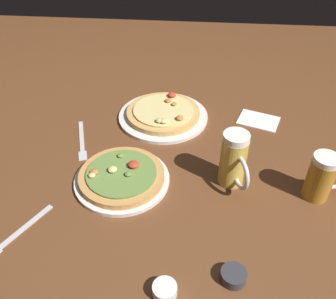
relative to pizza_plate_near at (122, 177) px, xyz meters
The scene contains 10 objects.
ground_plane 0.18m from the pizza_plate_near, 47.75° to the left, with size 2.40×2.40×0.03m, color brown.
pizza_plate_near is the anchor object (origin of this frame).
pizza_plate_far 0.35m from the pizza_plate_near, 75.96° to the left, with size 0.32×0.32×0.05m.
beer_mug_dark 0.32m from the pizza_plate_near, ahead, with size 0.08×0.13×0.17m.
beer_mug_amber 0.55m from the pizza_plate_near, ahead, with size 0.12×0.07×0.14m.
ramekin_sauce 0.37m from the pizza_plate_near, 64.62° to the right, with size 0.05×0.05×0.03m, color white.
ramekin_butter 0.41m from the pizza_plate_near, 42.99° to the right, with size 0.06×0.06×0.03m, color #333338.
napkin_folded 0.55m from the pizza_plate_near, 39.44° to the left, with size 0.14×0.10×0.01m, color white.
fork_left 0.24m from the pizza_plate_near, 134.36° to the left, with size 0.08×0.21×0.01m.
fork_spare 0.30m from the pizza_plate_near, 136.85° to the right, with size 0.11×0.19×0.01m.
Camera 1 is at (0.08, -0.86, 0.72)m, focal length 38.09 mm.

